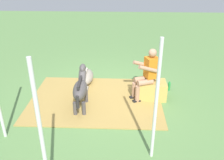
# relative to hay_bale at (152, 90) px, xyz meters

# --- Properties ---
(ground_plane) EXTENTS (24.00, 24.00, 0.00)m
(ground_plane) POSITION_rel_hay_bale_xyz_m (1.20, -0.05, -0.23)
(ground_plane) COLOR #608C4C
(hay_patch) EXTENTS (3.31, 2.43, 0.02)m
(hay_patch) POSITION_rel_hay_bale_xyz_m (1.43, 0.16, -0.21)
(hay_patch) COLOR #AD8C47
(hay_patch) RESTS_ON ground
(hay_bale) EXTENTS (0.71, 0.51, 0.45)m
(hay_bale) POSITION_rel_hay_bale_xyz_m (0.00, 0.00, 0.00)
(hay_bale) COLOR tan
(hay_bale) RESTS_ON ground
(person_seated) EXTENTS (0.72, 0.57, 1.33)m
(person_seated) POSITION_rel_hay_bale_xyz_m (0.15, 0.04, 0.51)
(person_seated) COLOR tan
(person_seated) RESTS_ON ground
(pony_standing) EXTENTS (0.36, 1.35, 0.87)m
(pony_standing) POSITION_rel_hay_bale_xyz_m (1.75, 0.51, 0.29)
(pony_standing) COLOR #4C4747
(pony_standing) RESTS_ON ground
(pony_lying) EXTENTS (0.40, 1.33, 0.42)m
(pony_lying) POSITION_rel_hay_bale_xyz_m (1.81, -0.70, -0.04)
(pony_lying) COLOR gray
(pony_lying) RESTS_ON ground
(soda_bottle) EXTENTS (0.07, 0.07, 0.28)m
(soda_bottle) POSITION_rel_hay_bale_xyz_m (-0.53, -0.44, -0.09)
(soda_bottle) COLOR #268C3F
(soda_bottle) RESTS_ON ground
(tent_pole_left) EXTENTS (0.06, 0.06, 2.22)m
(tent_pole_left) POSITION_rel_hay_bale_xyz_m (0.21, 2.12, 0.89)
(tent_pole_left) COLOR silver
(tent_pole_left) RESTS_ON ground
(tent_pole_mid) EXTENTS (0.06, 0.06, 2.22)m
(tent_pole_mid) POSITION_rel_hay_bale_xyz_m (1.84, 3.00, 0.89)
(tent_pole_mid) COLOR silver
(tent_pole_mid) RESTS_ON ground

